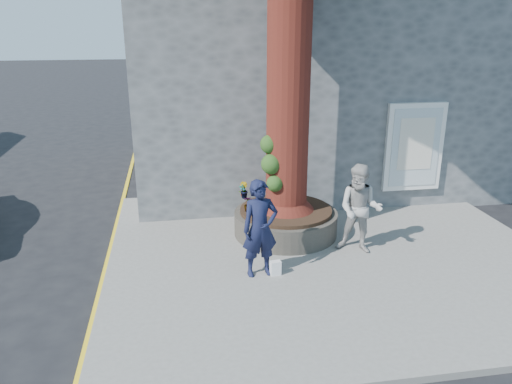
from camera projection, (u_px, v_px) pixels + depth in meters
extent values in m
plane|color=black|center=(267.00, 284.00, 9.33)|extent=(120.00, 120.00, 0.00)
cube|color=slate|center=(328.00, 253.00, 10.47)|extent=(9.00, 8.00, 0.12)
cube|color=yellow|center=(105.00, 272.00, 9.78)|extent=(0.10, 30.00, 0.01)
cube|color=#505356|center=(304.00, 78.00, 15.46)|extent=(10.00, 8.00, 6.00)
cube|color=white|center=(414.00, 147.00, 12.37)|extent=(1.50, 0.12, 2.20)
cube|color=silver|center=(415.00, 148.00, 12.32)|extent=(1.25, 0.04, 1.95)
cube|color=silver|center=(416.00, 144.00, 12.27)|extent=(0.90, 0.02, 1.30)
cylinder|color=black|center=(286.00, 223.00, 11.19)|extent=(2.30, 2.30, 0.52)
cylinder|color=black|center=(286.00, 210.00, 11.10)|extent=(2.04, 2.04, 0.08)
cylinder|color=#421510|center=(290.00, 32.00, 9.86)|extent=(0.90, 0.90, 7.50)
cone|color=#421510|center=(286.00, 194.00, 10.97)|extent=(1.24, 1.24, 0.70)
sphere|color=#1A3E14|center=(271.00, 164.00, 10.48)|extent=(0.44, 0.44, 0.44)
sphere|color=#1A3E14|center=(275.00, 183.00, 10.53)|extent=(0.36, 0.36, 0.36)
sphere|color=#1A3E14|center=(270.00, 144.00, 10.46)|extent=(0.40, 0.40, 0.40)
imported|color=black|center=(260.00, 229.00, 9.17)|extent=(0.73, 0.53, 1.86)
imported|color=#A5A19E|center=(360.00, 209.00, 10.13)|extent=(1.13, 1.05, 1.86)
cube|color=white|center=(275.00, 268.00, 9.40)|extent=(0.21, 0.14, 0.28)
imported|color=gray|center=(243.00, 191.00, 11.69)|extent=(0.19, 0.14, 0.33)
imported|color=gray|center=(244.00, 190.00, 11.68)|extent=(0.29, 0.29, 0.39)
imported|color=gray|center=(248.00, 204.00, 10.87)|extent=(0.19, 0.19, 0.34)
imported|color=gray|center=(284.00, 190.00, 11.85)|extent=(0.32, 0.32, 0.27)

